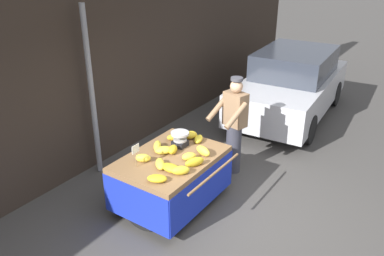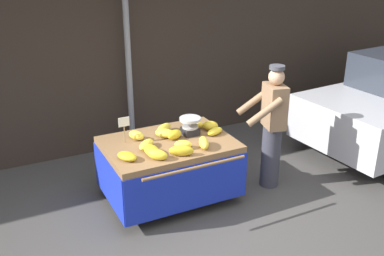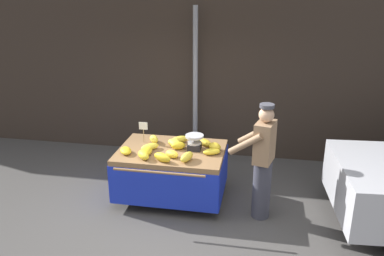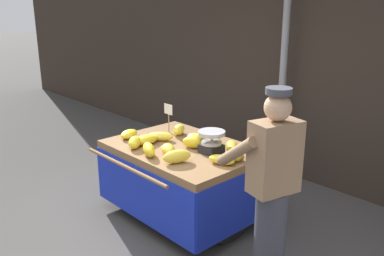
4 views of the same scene
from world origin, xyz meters
name	(u,v)px [view 1 (image 1 of 4)]	position (x,y,z in m)	size (l,w,h in m)	color
ground_plane	(231,225)	(0.00, 0.00, 0.00)	(60.00, 60.00, 0.00)	#423F3D
back_wall	(75,73)	(0.00, 2.98, 1.75)	(16.00, 0.24, 3.49)	#332821
street_pole	(92,94)	(0.02, 2.66, 1.43)	(0.09, 0.09, 2.86)	gray
banana_cart	(171,169)	(-0.06, 1.00, 0.61)	(1.64, 1.36, 0.82)	olive
weighing_scale	(180,139)	(0.29, 1.09, 0.94)	(0.28, 0.28, 0.24)	black
price_sign	(136,151)	(-0.56, 1.22, 1.07)	(0.14, 0.01, 0.34)	#997A51
banana_bunch_0	(181,170)	(-0.38, 0.60, 0.89)	(0.13, 0.25, 0.12)	yellow
banana_bunch_1	(160,164)	(-0.38, 0.95, 0.87)	(0.13, 0.29, 0.10)	yellow
banana_bunch_2	(195,162)	(-0.09, 0.57, 0.89)	(0.11, 0.29, 0.13)	gold
banana_bunch_3	(198,139)	(0.57, 0.94, 0.87)	(0.12, 0.26, 0.09)	yellow
banana_bunch_4	(203,151)	(0.25, 0.65, 0.89)	(0.12, 0.28, 0.13)	yellow
banana_bunch_5	(143,158)	(-0.40, 1.24, 0.88)	(0.12, 0.23, 0.12)	yellow
banana_bunch_6	(157,146)	(0.01, 1.31, 0.88)	(0.11, 0.29, 0.11)	yellow
banana_bunch_7	(176,137)	(0.42, 1.26, 0.88)	(0.12, 0.29, 0.11)	gold
banana_bunch_8	(189,156)	(0.01, 0.73, 0.88)	(0.13, 0.21, 0.11)	yellow
banana_bunch_9	(191,135)	(0.60, 1.10, 0.89)	(0.16, 0.21, 0.12)	gold
banana_bunch_10	(173,149)	(0.04, 1.04, 0.89)	(0.12, 0.22, 0.12)	gold
banana_bunch_11	(171,168)	(-0.39, 0.75, 0.88)	(0.17, 0.30, 0.10)	gold
banana_bunch_12	(164,150)	(-0.04, 1.15, 0.88)	(0.17, 0.26, 0.11)	yellow
banana_bunch_13	(157,179)	(-0.70, 0.75, 0.87)	(0.16, 0.26, 0.09)	gold
vendor_person	(234,126)	(1.32, 0.72, 0.87)	(0.66, 0.61, 1.71)	#383842
parked_car	(292,84)	(4.32, 0.86, 0.75)	(4.02, 1.99, 1.51)	#BCBCC1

